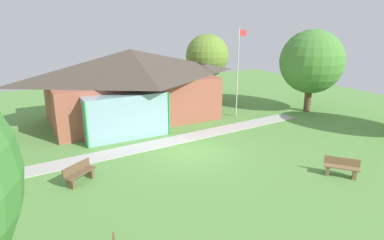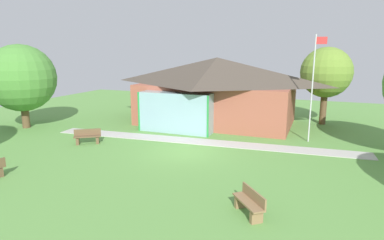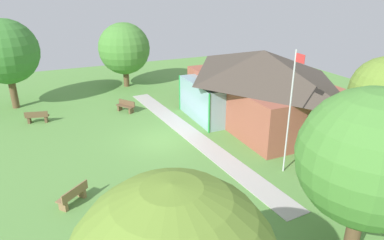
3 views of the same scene
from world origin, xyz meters
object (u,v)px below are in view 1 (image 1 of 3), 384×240
object	(u,v)px
bench_mid_left	(79,174)
flagpole	(238,69)
pavilion	(131,84)
bench_front_right	(341,168)
tree_east_hedge	(312,62)
tree_behind_pavilion_right	(207,56)

from	to	relation	value
bench_mid_left	flagpole	bearing A→B (deg)	169.36
pavilion	bench_front_right	xyz separation A→B (m)	(5.32, -13.01, -2.09)
tree_east_hedge	bench_front_right	bearing A→B (deg)	-128.89
flagpole	tree_behind_pavilion_right	xyz separation A→B (m)	(0.71, 5.40, 0.35)
pavilion	flagpole	distance (m)	7.44
tree_behind_pavilion_right	pavilion	bearing A→B (deg)	-161.75
bench_front_right	tree_behind_pavilion_right	distance (m)	15.98
flagpole	tree_behind_pavilion_right	size ratio (longest dim) A/B	1.11
flagpole	bench_mid_left	world-z (taller)	flagpole
pavilion	bench_mid_left	distance (m)	9.81
tree_behind_pavilion_right	tree_east_hedge	distance (m)	8.34
pavilion	bench_mid_left	size ratio (longest dim) A/B	7.91
flagpole	bench_front_right	bearing A→B (deg)	-98.21
bench_front_right	tree_behind_pavilion_right	world-z (taller)	tree_behind_pavilion_right
flagpole	tree_east_hedge	size ratio (longest dim) A/B	1.02
flagpole	bench_front_right	world-z (taller)	flagpole
pavilion	bench_front_right	distance (m)	14.21
bench_mid_left	tree_east_hedge	distance (m)	18.17
pavilion	flagpole	size ratio (longest dim) A/B	1.90
bench_front_right	tree_east_hedge	size ratio (longest dim) A/B	0.24
pavilion	tree_east_hedge	bearing A→B (deg)	-19.35
flagpole	bench_front_right	xyz separation A→B (m)	(-1.45, -10.08, -2.99)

